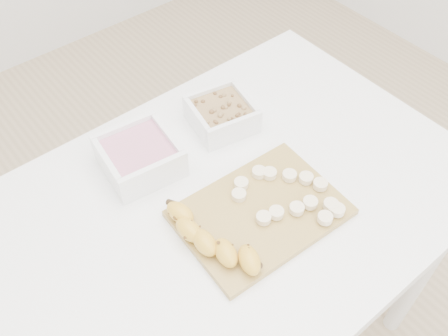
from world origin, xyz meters
TOP-DOWN VIEW (x-y plane):
  - table at (0.00, 0.00)m, footprint 1.00×0.70m
  - bowl_yogurt at (-0.10, 0.18)m, footprint 0.17×0.17m
  - bowl_granola at (0.11, 0.18)m, footprint 0.16×0.16m
  - cutting_board at (0.01, -0.07)m, footprint 0.33×0.24m
  - banana at (-0.11, -0.07)m, footprint 0.06×0.22m
  - banana_slices at (0.08, -0.09)m, footprint 0.17×0.20m

SIDE VIEW (x-z plane):
  - table at x=0.00m, z-range 0.28..1.03m
  - cutting_board at x=0.01m, z-range 0.75..0.76m
  - banana_slices at x=0.08m, z-range 0.76..0.78m
  - bowl_granola at x=0.11m, z-range 0.75..0.81m
  - banana at x=-0.11m, z-range 0.77..0.80m
  - bowl_yogurt at x=-0.10m, z-range 0.75..0.82m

